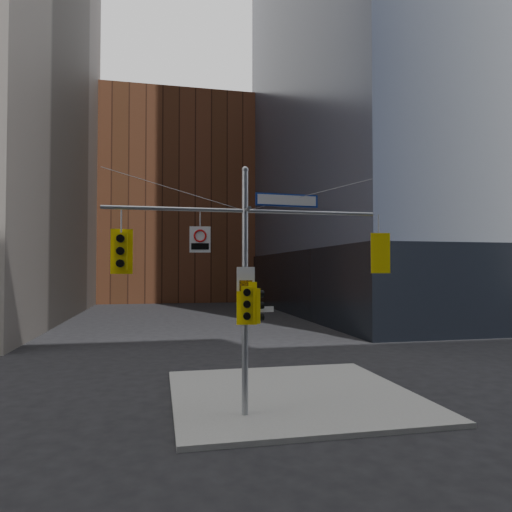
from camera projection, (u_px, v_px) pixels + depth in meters
name	position (u px, v px, depth m)	size (l,w,h in m)	color
ground	(260.00, 446.00, 11.07)	(160.00, 160.00, 0.00)	black
sidewalk_corner	(292.00, 394.00, 15.40)	(8.00, 8.00, 0.15)	gray
podium_ne	(452.00, 282.00, 48.27)	(36.40, 36.40, 6.00)	black
brick_midrise	(176.00, 205.00, 68.19)	(26.00, 20.00, 28.00)	brown
signal_assembly	(245.00, 265.00, 13.15)	(8.00, 0.80, 7.30)	#919499
traffic_light_west_arm	(121.00, 251.00, 12.46)	(0.60, 0.47, 1.25)	yellow
traffic_light_east_arm	(379.00, 253.00, 14.04)	(0.58, 0.52, 1.23)	yellow
traffic_light_pole_side	(256.00, 306.00, 13.20)	(0.43, 0.37, 1.02)	yellow
traffic_light_pole_front	(247.00, 304.00, 12.86)	(0.58, 0.51, 1.22)	yellow
street_sign_blade	(287.00, 200.00, 13.47)	(1.94, 0.16, 0.38)	navy
regulatory_sign_arm	(200.00, 239.00, 12.88)	(0.59, 0.11, 0.74)	silver
regulatory_sign_pole	(246.00, 280.00, 13.03)	(0.53, 0.07, 0.69)	silver
street_blade_ew	(260.00, 309.00, 13.21)	(0.82, 0.11, 0.16)	silver
street_blade_ns	(242.00, 321.00, 13.55)	(0.13, 0.80, 0.16)	#145926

